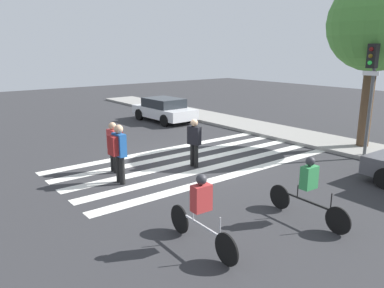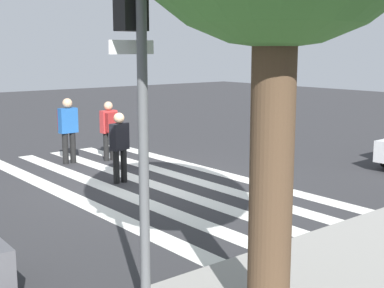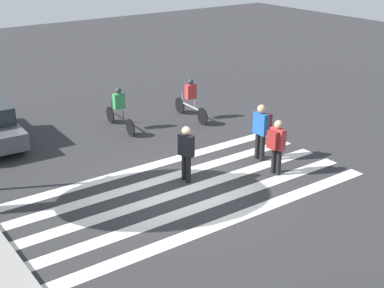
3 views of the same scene
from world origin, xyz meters
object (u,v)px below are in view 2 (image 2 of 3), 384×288
object	(u,v)px
traffic_light	(136,56)
pedestrian_adult_yellow_jacket	(109,126)
pedestrian_adult_blue_shirt	(120,144)
pedestrian_child_with_backpack	(68,125)

from	to	relation	value
traffic_light	pedestrian_adult_yellow_jacket	world-z (taller)	traffic_light
traffic_light	pedestrian_adult_blue_shirt	xyz separation A→B (m)	(-3.15, -5.58, -2.13)
pedestrian_adult_yellow_jacket	pedestrian_child_with_backpack	xyz separation A→B (m)	(1.09, -0.42, 0.08)
pedestrian_adult_blue_shirt	pedestrian_child_with_backpack	bearing A→B (deg)	-105.88
pedestrian_adult_yellow_jacket	pedestrian_adult_blue_shirt	distance (m)	2.71
pedestrian_adult_yellow_jacket	pedestrian_child_with_backpack	size ratio (longest dim) A/B	0.93
pedestrian_adult_blue_shirt	pedestrian_adult_yellow_jacket	bearing A→B (deg)	-129.91
pedestrian_adult_yellow_jacket	pedestrian_adult_blue_shirt	bearing A→B (deg)	-118.26
pedestrian_adult_yellow_jacket	pedestrian_adult_blue_shirt	world-z (taller)	pedestrian_adult_yellow_jacket
pedestrian_adult_yellow_jacket	traffic_light	bearing A→B (deg)	-121.07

